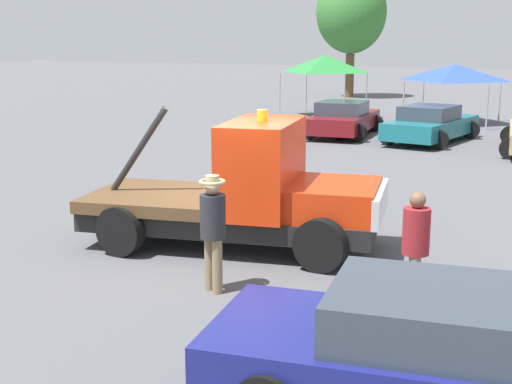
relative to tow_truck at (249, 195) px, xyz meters
The scene contains 11 objects.
ground_plane 1.02m from the tow_truck, 167.82° to the right, with size 160.00×160.00×0.00m, color #545459.
tow_truck is the anchor object (origin of this frame).
foreground_car 6.37m from the tow_truck, 43.97° to the right, with size 5.35×2.67×1.34m.
person_near_truck 3.84m from the tow_truck, 26.47° to the right, with size 0.37×0.37×1.68m.
person_at_hood 2.36m from the tow_truck, 75.91° to the right, with size 0.39×0.39×1.77m.
parked_car_maroon 15.40m from the tow_truck, 103.49° to the left, with size 2.83×4.79×1.34m.
parked_car_teal 14.73m from the tow_truck, 90.62° to the left, with size 2.96×4.98×1.34m.
canopy_tent_green 22.19m from the tow_truck, 107.78° to the left, with size 3.27×3.27×2.91m.
canopy_tent_blue 21.01m from the tow_truck, 91.77° to the left, with size 3.55×3.55×2.59m.
tree_left 33.97m from the tow_truck, 106.22° to the left, with size 4.36×4.36×7.79m.
traffic_cone 3.16m from the tow_truck, 77.40° to the left, with size 0.40×0.40×0.55m.
Camera 1 is at (5.99, -10.98, 3.72)m, focal length 50.00 mm.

